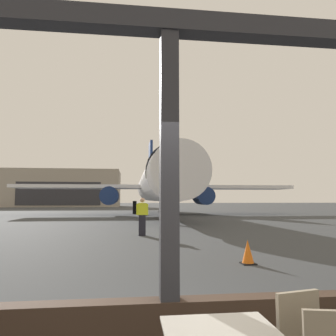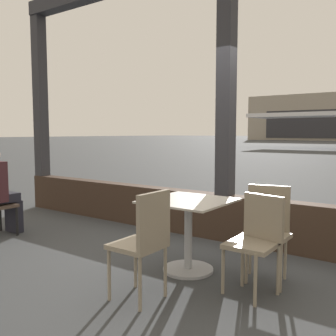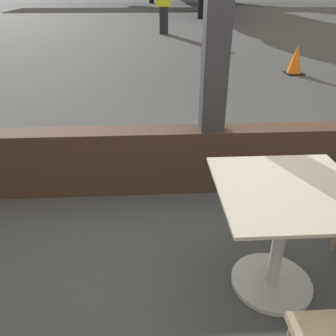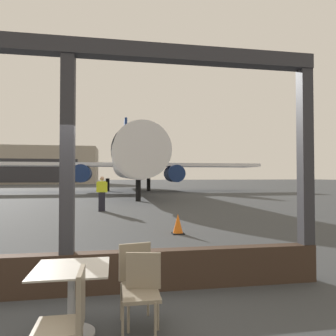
% 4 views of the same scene
% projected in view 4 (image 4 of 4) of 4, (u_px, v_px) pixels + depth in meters
% --- Properties ---
extents(ground_plane, '(220.00, 220.00, 0.00)m').
position_uv_depth(ground_plane, '(109.00, 189.00, 44.03)').
color(ground_plane, '#383A3D').
extents(window_frame, '(7.97, 0.24, 3.81)m').
position_uv_depth(window_frame, '(67.00, 201.00, 4.66)').
color(window_frame, '#38281E').
rests_on(window_frame, ground).
extents(dining_table, '(0.81, 0.81, 0.74)m').
position_uv_depth(dining_table, '(71.00, 295.00, 3.45)').
color(dining_table, '#ADA89E').
rests_on(dining_table, ground).
extents(cafe_chair_window_left, '(0.46, 0.46, 0.87)m').
position_uv_depth(cafe_chair_window_left, '(142.00, 286.00, 3.50)').
color(cafe_chair_window_left, gray).
rests_on(cafe_chair_window_left, ground).
extents(cafe_chair_window_right, '(0.40, 0.40, 0.94)m').
position_uv_depth(cafe_chair_window_right, '(69.00, 316.00, 2.67)').
color(cafe_chair_window_right, gray).
rests_on(cafe_chair_window_right, ground).
extents(cafe_chair_aisle_left, '(0.45, 0.45, 0.91)m').
position_uv_depth(cafe_chair_aisle_left, '(137.00, 276.00, 3.82)').
color(cafe_chair_aisle_left, gray).
rests_on(cafe_chair_aisle_left, ground).
extents(airplane, '(30.40, 31.23, 10.20)m').
position_uv_depth(airplane, '(130.00, 162.00, 33.87)').
color(airplane, silver).
rests_on(airplane, ground).
extents(ground_crew_worker, '(0.55, 0.24, 1.74)m').
position_uv_depth(ground_crew_worker, '(102.00, 193.00, 15.67)').
color(ground_crew_worker, black).
rests_on(ground_crew_worker, ground).
extents(traffic_cone, '(0.36, 0.36, 0.61)m').
position_uv_depth(traffic_cone, '(178.00, 224.00, 9.54)').
color(traffic_cone, orange).
rests_on(traffic_cone, ground).
extents(distant_hangar, '(25.42, 12.84, 8.43)m').
position_uv_depth(distant_hangar, '(41.00, 166.00, 73.19)').
color(distant_hangar, '#9E9384').
rests_on(distant_hangar, ground).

